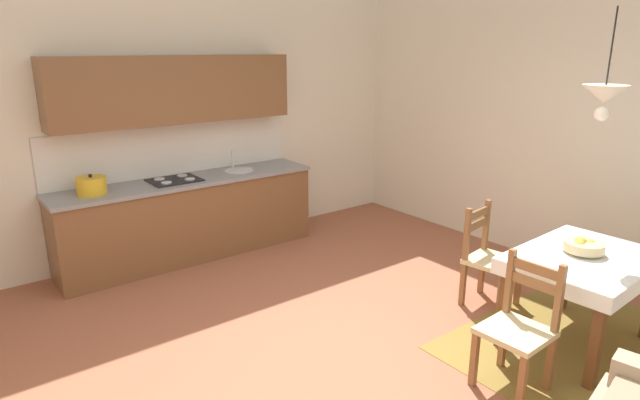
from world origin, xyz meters
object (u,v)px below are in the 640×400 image
at_px(pendant_lamp, 604,96).
at_px(fruit_bowl, 583,246).
at_px(dining_chair_tv_side, 519,328).
at_px(kitchen_cabinetry, 185,182).
at_px(dining_table, 583,273).
at_px(dining_chair_kitchen_side, 489,259).

bearing_deg(pendant_lamp, fruit_bowl, -151.00).
height_order(dining_chair_tv_side, fruit_bowl, dining_chair_tv_side).
bearing_deg(dining_chair_tv_side, kitchen_cabinetry, 102.19).
xyz_separation_m(kitchen_cabinetry, fruit_bowl, (1.68, -3.58, -0.04)).
height_order(kitchen_cabinetry, dining_table, kitchen_cabinetry).
bearing_deg(dining_chair_tv_side, fruit_bowl, 3.91).
bearing_deg(kitchen_cabinetry, dining_table, -65.29).
height_order(kitchen_cabinetry, dining_chair_tv_side, kitchen_cabinetry).
relative_size(kitchen_cabinetry, dining_chair_kitchen_side, 3.09).
bearing_deg(dining_chair_tv_side, dining_chair_kitchen_side, 44.66).
xyz_separation_m(kitchen_cabinetry, pendant_lamp, (1.78, -3.53, 1.09)).
distance_m(dining_table, pendant_lamp, 1.34).
relative_size(dining_table, fruit_bowl, 4.10).
bearing_deg(fruit_bowl, dining_table, -115.03).
distance_m(dining_chair_tv_side, fruit_bowl, 0.97).
bearing_deg(fruit_bowl, kitchen_cabinetry, 115.15).
bearing_deg(dining_table, pendant_lamp, 37.84).
distance_m(kitchen_cabinetry, dining_chair_kitchen_side, 3.26).
distance_m(kitchen_cabinetry, pendant_lamp, 4.10).
bearing_deg(pendant_lamp, dining_chair_kitchen_side, 98.70).
bearing_deg(dining_chair_kitchen_side, dining_chair_tv_side, -135.34).
bearing_deg(dining_chair_kitchen_side, fruit_bowl, -89.12).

